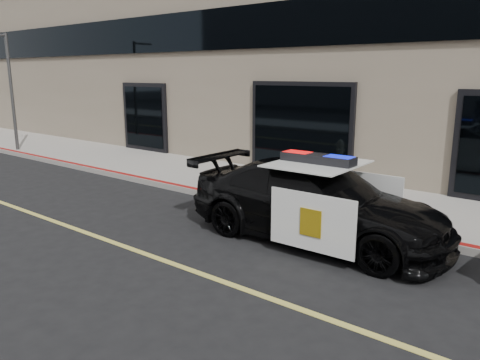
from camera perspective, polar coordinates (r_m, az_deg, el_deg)
The scene contains 5 objects.
ground at distance 8.59m, azimuth -12.01°, elevation -8.63°, with size 120.00×120.00×0.00m, color black.
sidewalk_n at distance 12.38m, azimuth 7.00°, elevation -1.39°, with size 60.00×3.50×0.15m, color gray.
police_car at distance 8.91m, azimuth 9.27°, elevation -2.66°, with size 2.40×5.13×1.66m.
fire_hydrant at distance 11.85m, azimuth -0.71°, elevation 0.12°, with size 0.33×0.45×0.72m.
street_light at distance 20.40m, azimuth -26.28°, elevation 10.17°, with size 0.12×1.13×4.44m.
Camera 1 is at (6.25, -5.00, 3.11)m, focal length 35.00 mm.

